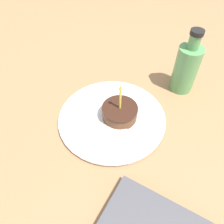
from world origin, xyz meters
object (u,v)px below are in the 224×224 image
Objects in this scene: cake_slice at (120,112)px; bottle at (186,68)px; fork at (122,130)px; plate at (112,118)px.

bottle is (-0.10, -0.21, 0.05)m from cake_slice.
cake_slice is at bearing -53.90° from fork.
plate is 0.05m from fork.
cake_slice is 0.60× the size of bottle.
bottle reaches higher than plate.
plate is 0.26m from bottle.
fork is 0.27m from bottle.
plate is 1.51× the size of bottle.
cake_slice is at bearing -154.54° from plate.
cake_slice reaches higher than fork.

